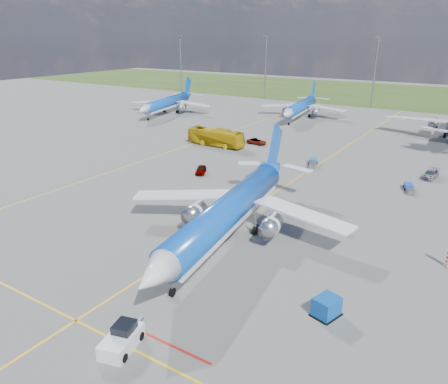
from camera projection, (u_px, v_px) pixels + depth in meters
The scene contains 15 objects.
ground at pixel (207, 236), 53.90m from camera, with size 400.00×400.00×0.00m, color #525250.
grass_strip at pixel (424, 97), 172.32m from camera, with size 400.00×80.00×0.01m, color #2D4719.
taxiway_lines at pixel (299, 178), 75.68m from camera, with size 60.25×160.00×0.02m.
floodlight_masts at pixel (443, 72), 131.34m from camera, with size 202.20×0.50×22.70m.
bg_jet_nw at pixel (167, 114), 135.84m from camera, with size 27.99×36.73×9.62m, color #0C4AB5, non-canonical shape.
bg_jet_nnw at pixel (300, 118), 128.99m from camera, with size 27.13×35.61×9.33m, color #0C4AB5, non-canonical shape.
main_airliner at pixel (229, 238), 53.35m from camera, with size 31.08×40.80×10.68m, color #0C4AB5, non-canonical shape.
pushback_tug at pixel (122, 339), 34.70m from camera, with size 3.06×5.74×1.91m.
uld_container at pixel (327, 307), 38.56m from camera, with size 1.78×2.23×1.78m, color #0B479E.
apron_bus at pixel (216, 137), 96.66m from camera, with size 3.18×13.59×3.79m, color #C59F0B.
service_car_a at pixel (201, 170), 77.86m from camera, with size 1.63×4.05×1.38m, color #999999.
service_car_b at pixel (257, 141), 98.25m from camera, with size 2.13×4.62×1.28m, color #999999.
service_car_c at pixel (431, 174), 75.29m from camera, with size 1.98×4.87×1.41m, color #999999.
baggage_tug_w at pixel (409, 188), 69.26m from camera, with size 2.40×4.32×0.94m.
baggage_tug_c at pixel (313, 163), 82.76m from camera, with size 2.74×4.92×1.07m.
Camera 1 is at (28.19, -39.82, 23.66)m, focal length 35.00 mm.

